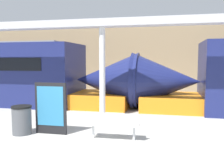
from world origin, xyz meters
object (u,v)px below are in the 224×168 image
Objects in this scene: trash_bin at (22,120)px; poster_board at (51,108)px; bench_near at (113,123)px; support_column_near at (102,74)px.

trash_bin is 0.97m from poster_board.
trash_bin is at bearing -166.22° from poster_board.
bench_near is 2.83m from support_column_near.
poster_board is at bearing 172.94° from bench_near.
bench_near is 2.03m from poster_board.
poster_board is 2.61m from support_column_near.
support_column_near is at bearing 51.12° from trash_bin.
poster_board is at bearing 13.78° from trash_bin.
bench_near is 2.87m from trash_bin.
bench_near is 0.95× the size of poster_board.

